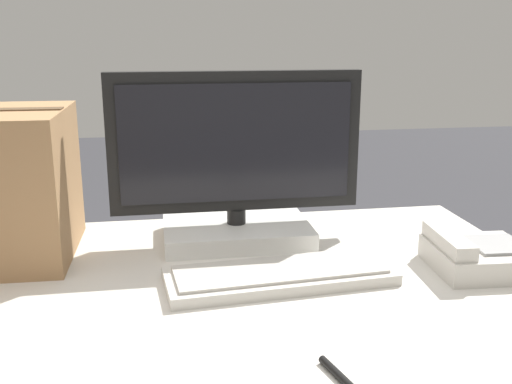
{
  "coord_description": "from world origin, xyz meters",
  "views": [
    {
      "loc": [
        0.12,
        -1.08,
        1.19
      ],
      "look_at": [
        0.31,
        0.13,
        0.86
      ],
      "focal_mm": 42.0,
      "sensor_mm": 36.0,
      "label": 1
    }
  ],
  "objects_px": {
    "monitor": "(236,175)",
    "desk_phone": "(477,256)",
    "pen_marker": "(346,382)",
    "keyboard": "(279,274)"
  },
  "relations": [
    {
      "from": "monitor",
      "to": "pen_marker",
      "type": "height_order",
      "value": "monitor"
    },
    {
      "from": "pen_marker",
      "to": "monitor",
      "type": "bearing_deg",
      "value": -8.12
    },
    {
      "from": "monitor",
      "to": "desk_phone",
      "type": "height_order",
      "value": "monitor"
    },
    {
      "from": "monitor",
      "to": "desk_phone",
      "type": "relative_size",
      "value": 2.83
    },
    {
      "from": "keyboard",
      "to": "pen_marker",
      "type": "xyz_separation_m",
      "value": [
        0.02,
        -0.37,
        -0.01
      ]
    },
    {
      "from": "desk_phone",
      "to": "pen_marker",
      "type": "xyz_separation_m",
      "value": [
        -0.4,
        -0.37,
        -0.02
      ]
    },
    {
      "from": "desk_phone",
      "to": "pen_marker",
      "type": "height_order",
      "value": "desk_phone"
    },
    {
      "from": "monitor",
      "to": "pen_marker",
      "type": "bearing_deg",
      "value": -83.6
    },
    {
      "from": "desk_phone",
      "to": "keyboard",
      "type": "bearing_deg",
      "value": -177.9
    },
    {
      "from": "monitor",
      "to": "pen_marker",
      "type": "relative_size",
      "value": 4.32
    }
  ]
}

